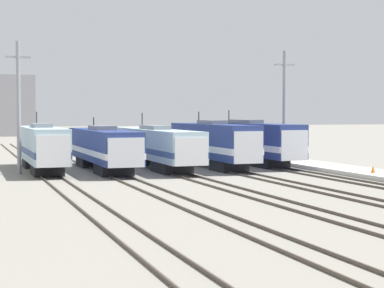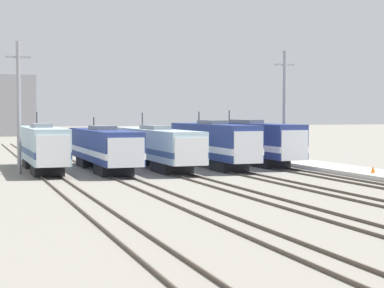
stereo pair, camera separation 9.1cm
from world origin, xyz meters
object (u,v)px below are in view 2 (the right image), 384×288
(locomotive_center, at_px, (156,146))
(locomotive_far_right, at_px, (248,141))
(locomotive_center_left, at_px, (103,148))
(traffic_cone, at_px, (373,169))
(locomotive_far_left, at_px, (42,147))
(catenary_tower_right, at_px, (284,107))
(locomotive_center_right, at_px, (214,144))
(catenary_tower_left, at_px, (19,106))

(locomotive_center, relative_size, locomotive_far_right, 1.00)
(locomotive_center_left, xyz_separation_m, locomotive_center, (5.08, 1.00, -0.01))
(traffic_cone, bearing_deg, locomotive_far_left, 149.80)
(traffic_cone, bearing_deg, catenary_tower_right, 96.91)
(locomotive_far_left, height_order, locomotive_center_left, locomotive_far_left)
(locomotive_center, distance_m, locomotive_center_right, 5.29)
(locomotive_center_left, xyz_separation_m, catenary_tower_right, (17.22, -0.64, 3.58))
(locomotive_far_right, bearing_deg, locomotive_center_right, -143.76)
(locomotive_center, bearing_deg, catenary_tower_right, -7.71)
(catenary_tower_right, bearing_deg, locomotive_far_left, 175.37)
(locomotive_center_right, distance_m, locomotive_far_right, 6.30)
(locomotive_center, xyz_separation_m, traffic_cone, (13.59, -13.66, -1.40))
(locomotive_center_left, xyz_separation_m, traffic_cone, (18.67, -12.66, -1.41))
(locomotive_far_left, xyz_separation_m, locomotive_far_right, (20.33, 2.11, 0.11))
(locomotive_center, distance_m, traffic_cone, 19.32)
(locomotive_far_right, relative_size, catenary_tower_right, 1.85)
(locomotive_center, xyz_separation_m, locomotive_center_right, (5.08, -1.45, 0.22))
(locomotive_far_right, bearing_deg, catenary_tower_left, -170.07)
(locomotive_far_left, xyz_separation_m, locomotive_center_left, (5.08, -1.17, -0.10))
(catenary_tower_left, bearing_deg, locomotive_far_left, 41.42)
(locomotive_center, distance_m, catenary_tower_right, 12.76)
(locomotive_center_left, height_order, catenary_tower_left, catenary_tower_left)
(locomotive_far_right, bearing_deg, locomotive_center_left, -167.86)
(locomotive_center_left, bearing_deg, locomotive_center, 11.16)
(locomotive_far_left, relative_size, traffic_cone, 29.85)
(locomotive_far_left, relative_size, locomotive_center_right, 1.00)
(locomotive_far_left, distance_m, locomotive_center_right, 15.33)
(locomotive_center, bearing_deg, locomotive_far_right, 12.62)
(catenary_tower_right, height_order, traffic_cone, catenary_tower_right)
(locomotive_center, height_order, catenary_tower_right, catenary_tower_right)
(locomotive_far_left, bearing_deg, catenary_tower_right, -4.63)
(locomotive_center_right, distance_m, traffic_cone, 14.97)
(traffic_cone, bearing_deg, locomotive_far_right, 102.12)
(locomotive_far_right, xyz_separation_m, catenary_tower_right, (1.97, -3.92, 3.37))
(catenary_tower_right, bearing_deg, locomotive_center_right, 178.43)
(locomotive_far_left, bearing_deg, locomotive_center_right, -6.03)
(locomotive_center_left, bearing_deg, locomotive_center_right, -2.51)
(locomotive_center_left, height_order, traffic_cone, locomotive_center_left)
(catenary_tower_left, height_order, traffic_cone, catenary_tower_left)
(catenary_tower_right, bearing_deg, locomotive_center, 172.29)
(locomotive_center_right, xyz_separation_m, traffic_cone, (8.51, -12.21, -1.62))
(traffic_cone, bearing_deg, locomotive_center_right, 124.85)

